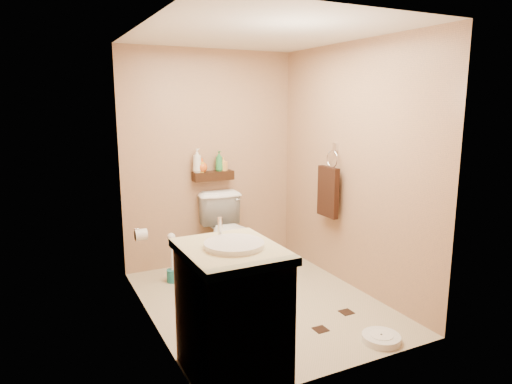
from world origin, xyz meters
TOP-DOWN VIEW (x-y plane):
  - ground at (0.00, 0.00)m, footprint 2.50×2.50m
  - wall_back at (0.00, 1.25)m, footprint 2.00×0.04m
  - wall_front at (0.00, -1.25)m, footprint 2.00×0.04m
  - wall_left at (-1.00, 0.00)m, footprint 0.04×2.50m
  - wall_right at (1.00, 0.00)m, footprint 0.04×2.50m
  - ceiling at (0.00, 0.00)m, footprint 2.00×2.50m
  - wall_shelf at (0.00, 1.17)m, footprint 0.46×0.14m
  - floor_accents at (0.05, -0.06)m, footprint 1.21×1.31m
  - toilet at (0.04, 0.83)m, footprint 0.52×0.85m
  - vanity at (-0.70, -0.95)m, footprint 0.62×0.75m
  - bathroom_scale at (0.51, -1.07)m, footprint 0.34×0.34m
  - toilet_brush at (-0.60, 0.82)m, footprint 0.12×0.12m
  - towel_ring at (0.91, 0.25)m, footprint 0.12×0.30m
  - toilet_paper at (-0.94, 0.65)m, footprint 0.12×0.11m
  - bottle_a at (-0.18, 1.17)m, footprint 0.14×0.14m
  - bottle_b at (-0.15, 1.17)m, footprint 0.09×0.09m
  - bottle_c at (-0.13, 1.17)m, footprint 0.17×0.17m
  - bottle_d at (0.07, 1.17)m, footprint 0.11×0.11m
  - bottle_e at (0.13, 1.17)m, footprint 0.10×0.10m

SIDE VIEW (x-z plane):
  - ground at x=0.00m, z-range 0.00..0.00m
  - floor_accents at x=0.05m, z-range 0.00..0.01m
  - bathroom_scale at x=0.51m, z-range 0.00..0.06m
  - toilet_brush at x=-0.60m, z-range -0.08..0.45m
  - toilet at x=0.04m, z-range 0.00..0.84m
  - vanity at x=-0.70m, z-range -0.06..1.00m
  - toilet_paper at x=-0.94m, z-range 0.54..0.66m
  - towel_ring at x=0.91m, z-range 0.57..1.33m
  - wall_shelf at x=0.00m, z-range 0.97..1.07m
  - bottle_e at x=0.13m, z-range 1.07..1.22m
  - bottle_c at x=-0.13m, z-range 1.07..1.23m
  - bottle_b at x=-0.15m, z-range 1.07..1.24m
  - bottle_d at x=0.07m, z-range 1.07..1.29m
  - wall_back at x=0.00m, z-range 0.00..2.40m
  - wall_front at x=0.00m, z-range 0.00..2.40m
  - wall_left at x=-1.00m, z-range 0.00..2.40m
  - wall_right at x=1.00m, z-range 0.00..2.40m
  - bottle_a at x=-0.18m, z-range 1.07..1.33m
  - ceiling at x=0.00m, z-range 2.39..2.41m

